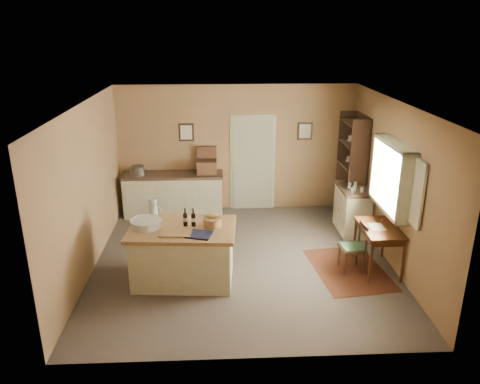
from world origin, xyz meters
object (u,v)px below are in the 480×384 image
at_px(work_island, 183,252).
at_px(shelving_unit, 354,168).
at_px(desk_chair, 352,248).
at_px(right_cabinet, 352,209).
at_px(writing_desk, 379,232).
at_px(sideboard, 174,193).

bearing_deg(work_island, shelving_unit, 39.88).
height_order(desk_chair, shelving_unit, shelving_unit).
bearing_deg(right_cabinet, work_island, -151.28).
bearing_deg(right_cabinet, shelving_unit, 76.13).
height_order(work_island, writing_desk, work_island).
bearing_deg(shelving_unit, desk_chair, -104.92).
bearing_deg(desk_chair, writing_desk, -3.70).
distance_m(writing_desk, desk_chair, 0.51).
distance_m(right_cabinet, shelving_unit, 0.91).
bearing_deg(right_cabinet, desk_chair, -105.35).
xyz_separation_m(sideboard, shelving_unit, (3.70, -0.41, 0.61)).
bearing_deg(writing_desk, work_island, -176.62).
relative_size(writing_desk, desk_chair, 1.20).
distance_m(writing_desk, shelving_unit, 2.23).
bearing_deg(desk_chair, sideboard, 135.14).
relative_size(work_island, desk_chair, 2.11).
height_order(writing_desk, shelving_unit, shelving_unit).
xyz_separation_m(work_island, shelving_unit, (3.33, 2.37, 0.61)).
xyz_separation_m(work_island, sideboard, (-0.37, 2.78, -0.00)).
bearing_deg(desk_chair, shelving_unit, 70.09).
relative_size(work_island, writing_desk, 1.76).
bearing_deg(writing_desk, desk_chair, -178.71).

